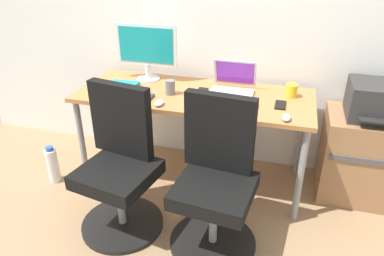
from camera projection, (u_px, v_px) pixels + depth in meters
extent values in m
plane|color=#9E7A56|center=(194.00, 177.00, 2.94)|extent=(5.28, 5.28, 0.00)
cube|color=white|center=(209.00, 2.00, 2.70)|extent=(4.40, 0.04, 2.60)
cube|color=#B77542|center=(194.00, 95.00, 2.61)|extent=(1.69, 0.67, 0.03)
cylinder|color=gray|center=(82.00, 143.00, 2.73)|extent=(0.04, 0.04, 0.70)
cylinder|color=gray|center=(300.00, 176.00, 2.34)|extent=(0.04, 0.04, 0.70)
cylinder|color=gray|center=(116.00, 113.00, 3.21)|extent=(0.04, 0.04, 0.70)
cylinder|color=gray|center=(301.00, 136.00, 2.83)|extent=(0.04, 0.04, 0.70)
cylinder|color=black|center=(123.00, 223.00, 2.43)|extent=(0.54, 0.54, 0.03)
cylinder|color=gray|center=(120.00, 202.00, 2.35)|extent=(0.05, 0.05, 0.34)
cube|color=black|center=(117.00, 174.00, 2.25)|extent=(0.51, 0.51, 0.09)
cube|color=black|center=(121.00, 120.00, 2.28)|extent=(0.43, 0.15, 0.48)
cylinder|color=black|center=(213.00, 242.00, 2.29)|extent=(0.54, 0.54, 0.03)
cylinder|color=gray|center=(213.00, 219.00, 2.20)|extent=(0.05, 0.05, 0.34)
cube|color=black|center=(214.00, 191.00, 2.10)|extent=(0.48, 0.48, 0.09)
cube|color=black|center=(219.00, 133.00, 2.13)|extent=(0.42, 0.11, 0.48)
cube|color=#996B47|center=(364.00, 157.00, 2.62)|extent=(0.59, 0.45, 0.64)
cube|color=#4C4C4C|center=(372.00, 162.00, 2.37)|extent=(0.53, 0.01, 0.04)
cube|color=#2D2D2D|center=(378.00, 101.00, 2.41)|extent=(0.38, 0.34, 0.24)
cube|color=#262626|center=(381.00, 122.00, 2.27)|extent=(0.27, 0.06, 0.01)
cylinder|color=white|center=(53.00, 166.00, 2.83)|extent=(0.09, 0.09, 0.28)
cylinder|color=#2D59B2|center=(49.00, 149.00, 2.76)|extent=(0.06, 0.06, 0.03)
cylinder|color=silver|center=(148.00, 79.00, 2.87)|extent=(0.18, 0.18, 0.01)
cylinder|color=silver|center=(148.00, 71.00, 2.84)|extent=(0.04, 0.04, 0.11)
cube|color=silver|center=(146.00, 45.00, 2.75)|extent=(0.48, 0.03, 0.31)
cube|color=teal|center=(146.00, 45.00, 2.73)|extent=(0.43, 0.00, 0.26)
cube|color=silver|center=(231.00, 94.00, 2.58)|extent=(0.31, 0.22, 0.02)
cube|color=silver|center=(235.00, 73.00, 2.65)|extent=(0.31, 0.08, 0.20)
cube|color=purple|center=(235.00, 73.00, 2.65)|extent=(0.28, 0.06, 0.17)
cube|color=#2D2D2D|center=(129.00, 96.00, 2.55)|extent=(0.34, 0.12, 0.02)
cube|color=silver|center=(232.00, 105.00, 2.40)|extent=(0.34, 0.12, 0.02)
ellipsoid|color=silver|center=(159.00, 103.00, 2.41)|extent=(0.06, 0.10, 0.03)
ellipsoid|color=#B7B7B7|center=(286.00, 118.00, 2.21)|extent=(0.06, 0.10, 0.03)
cylinder|color=yellow|center=(291.00, 91.00, 2.53)|extent=(0.08, 0.08, 0.09)
cylinder|color=slate|center=(170.00, 87.00, 2.57)|extent=(0.07, 0.07, 0.10)
cube|color=black|center=(202.00, 91.00, 2.63)|extent=(0.07, 0.14, 0.01)
cube|color=black|center=(280.00, 105.00, 2.41)|extent=(0.07, 0.14, 0.01)
cube|color=teal|center=(123.00, 85.00, 2.72)|extent=(0.21, 0.15, 0.03)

